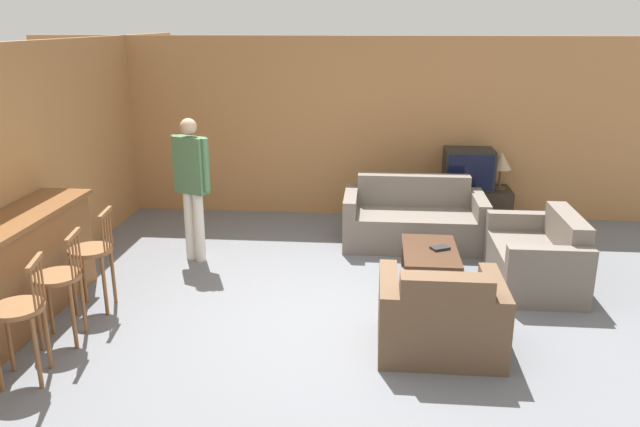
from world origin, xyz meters
The scene contains 15 objects.
ground_plane centered at (0.00, 0.00, 0.00)m, with size 24.00×24.00×0.00m, color slate.
wall_back centered at (0.00, 3.61, 1.30)m, with size 9.40×0.08×2.60m.
wall_left centered at (-3.25, 1.30, 1.30)m, with size 0.08×8.61×2.60m.
bar_chair_near centered at (-2.34, -1.23, 0.57)m, with size 0.51×0.51×1.03m.
bar_chair_mid centered at (-2.34, -0.59, 0.57)m, with size 0.49×0.49×1.03m.
bar_chair_far centered at (-2.34, 0.08, 0.57)m, with size 0.47×0.47×1.03m.
couch_far centered at (0.94, 2.34, 0.31)m, with size 1.80×0.93×0.85m.
armchair_near centered at (1.02, -0.45, 0.31)m, with size 1.07×0.88×0.83m.
loveseat_right centered at (2.23, 1.11, 0.30)m, with size 0.85×1.36×0.82m.
coffee_table centered at (1.05, 1.06, 0.33)m, with size 0.60×1.04×0.39m.
tv_unit centered at (1.73, 3.23, 0.27)m, with size 1.22×0.56×0.53m.
tv centered at (1.73, 3.23, 0.81)m, with size 0.68×0.50×0.56m.
book_on_table centered at (1.16, 1.08, 0.40)m, with size 0.23×0.20×0.03m.
table_lamp centered at (2.17, 3.23, 0.92)m, with size 0.29×0.29×0.52m.
person_by_window centered at (-1.73, 1.51, 0.99)m, with size 0.49×0.32×1.73m.
Camera 1 is at (0.42, -5.45, 2.79)m, focal length 35.00 mm.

